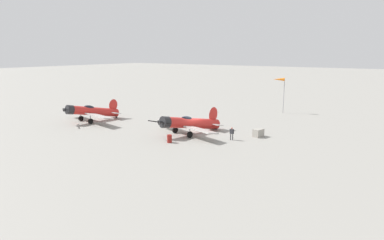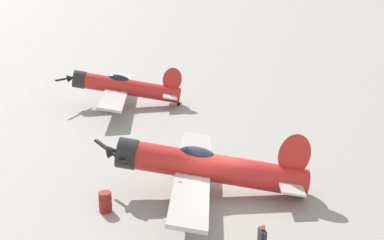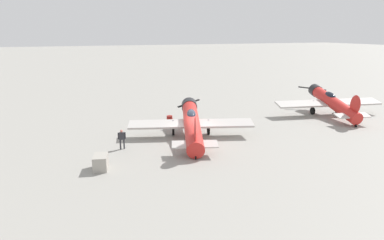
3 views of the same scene
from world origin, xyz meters
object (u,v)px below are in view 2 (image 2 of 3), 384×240
Objects in this scene: airplane_foreground at (205,167)px; airplane_mid_apron at (123,87)px; fuel_drum at (105,202)px; ground_crew_mechanic at (262,240)px.

airplane_foreground is 16.98m from airplane_mid_apron.
fuel_drum is at bearing 91.86° from airplane_mid_apron.
airplane_mid_apron reaches higher than ground_crew_mechanic.
airplane_foreground is 6.84× the size of ground_crew_mechanic.
airplane_foreground is 11.71× the size of fuel_drum.
airplane_foreground reaches higher than ground_crew_mechanic.
airplane_mid_apron is 7.59× the size of ground_crew_mechanic.
ground_crew_mechanic is 1.71× the size of fuel_drum.
airplane_foreground is 6.01m from ground_crew_mechanic.
airplane_foreground is 4.88m from fuel_drum.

